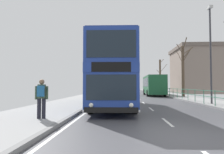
% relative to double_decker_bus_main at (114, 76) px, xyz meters
% --- Properties ---
extents(ground, '(15.80, 140.00, 0.20)m').
position_rel_double_decker_bus_main_xyz_m(ground, '(1.78, -8.37, -2.22)').
color(ground, '#45454A').
extents(double_decker_bus_main, '(2.91, 11.12, 4.30)m').
position_rel_double_decker_bus_main_xyz_m(double_decker_bus_main, '(0.00, 0.00, 0.00)').
color(double_decker_bus_main, navy).
rests_on(double_decker_bus_main, ground).
extents(background_bus_far_lane, '(2.87, 9.74, 3.05)m').
position_rel_double_decker_bus_main_xyz_m(background_bus_far_lane, '(5.49, 17.79, -0.59)').
color(background_bus_far_lane, '#19512D').
rests_on(background_bus_far_lane, ground).
extents(pedestrian_railing_far_kerb, '(0.05, 34.68, 1.08)m').
position_rel_double_decker_bus_main_xyz_m(pedestrian_railing_far_kerb, '(6.95, 5.59, -1.39)').
color(pedestrian_railing_far_kerb, '#236B4C').
rests_on(pedestrian_railing_far_kerb, ground).
extents(pedestrian_with_backpack, '(0.55, 0.58, 1.66)m').
position_rel_double_decker_bus_main_xyz_m(pedestrian_with_backpack, '(-2.79, -6.03, -1.15)').
color(pedestrian_with_backpack, black).
rests_on(pedestrian_with_backpack, ground).
extents(street_lamp_far_side, '(0.28, 0.60, 7.66)m').
position_rel_double_decker_bus_main_xyz_m(street_lamp_far_side, '(7.52, 1.71, 2.33)').
color(street_lamp_far_side, '#38383D').
rests_on(street_lamp_far_side, ground).
extents(bare_tree_far_00, '(2.09, 1.08, 7.17)m').
position_rel_double_decker_bus_main_xyz_m(bare_tree_far_00, '(8.60, 29.06, 1.44)').
color(bare_tree_far_00, '#4C3D2D').
rests_on(bare_tree_far_00, ground).
extents(bare_tree_far_01, '(2.59, 2.86, 7.45)m').
position_rel_double_decker_bus_main_xyz_m(bare_tree_far_01, '(8.59, 12.56, 1.48)').
color(bare_tree_far_01, '#4C3D2D').
rests_on(bare_tree_far_01, ground).
extents(background_building_00, '(14.08, 11.23, 9.57)m').
position_rel_double_decker_bus_main_xyz_m(background_building_00, '(18.60, 28.73, 2.56)').
color(background_building_00, slate).
rests_on(background_building_00, ground).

